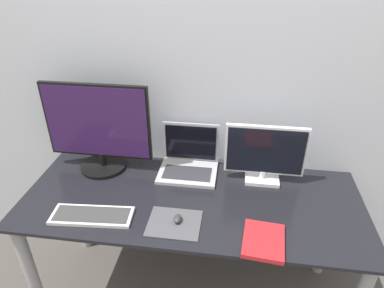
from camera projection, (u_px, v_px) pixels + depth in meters
name	position (u px, v px, depth m)	size (l,w,h in m)	color
wall_back	(202.00, 77.00, 1.85)	(7.00, 0.05, 2.50)	silver
desk	(192.00, 218.00, 1.82)	(1.73, 0.70, 0.75)	black
monitor_left	(98.00, 129.00, 1.87)	(0.59, 0.26, 0.51)	black
monitor_right	(265.00, 154.00, 1.80)	(0.42, 0.13, 0.33)	silver
laptop	(189.00, 160.00, 1.94)	(0.32, 0.25, 0.26)	#ADADB2
keyboard	(92.00, 216.00, 1.62)	(0.39, 0.17, 0.02)	silver
mousepad	(174.00, 223.00, 1.59)	(0.24, 0.20, 0.00)	#47474C
mouse	(177.00, 219.00, 1.59)	(0.04, 0.06, 0.03)	#333333
book	(264.00, 241.00, 1.48)	(0.19, 0.23, 0.02)	red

